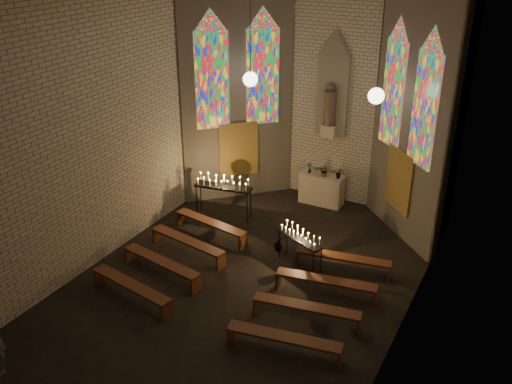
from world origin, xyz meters
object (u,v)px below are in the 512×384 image
aisle_flower_pot (278,243)px  votive_stand_right (300,236)px  votive_stand_left (223,184)px  altar (322,189)px

aisle_flower_pot → votive_stand_right: 1.23m
aisle_flower_pot → votive_stand_left: bearing=156.8°
altar → aisle_flower_pot: (0.05, -3.36, -0.28)m
altar → votive_stand_right: 3.98m
altar → votive_stand_left: bearing=-134.8°
votive_stand_right → votive_stand_left: bearing=179.9°
aisle_flower_pot → votive_stand_left: votive_stand_left is taller
aisle_flower_pot → altar: bearing=90.9°
votive_stand_left → altar: bearing=35.4°
altar → votive_stand_right: size_ratio=0.96×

